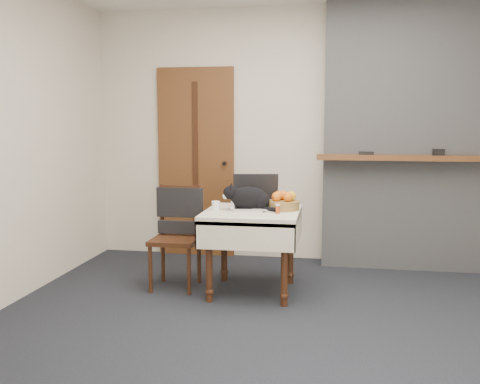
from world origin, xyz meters
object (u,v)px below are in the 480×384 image
object	(u,v)px
laptop	(256,200)
fruit_basket	(283,202)
cat	(250,199)
chair	(178,222)
pill_bottle	(278,209)
door	(196,163)
cream_jar	(216,206)
side_table	(252,224)

from	to	relation	value
laptop	fruit_basket	bearing A→B (deg)	-18.24
laptop	cat	distance (m)	0.13
cat	fruit_basket	size ratio (longest dim) A/B	1.75
cat	chair	world-z (taller)	cat
pill_bottle	chair	xyz separation A→B (m)	(-0.90, 0.21, -0.18)
chair	fruit_basket	bearing A→B (deg)	0.17
cat	door	bearing A→B (deg)	117.80
cream_jar	pill_bottle	bearing A→B (deg)	-7.07
door	fruit_basket	distance (m)	1.53
door	laptop	size ratio (longest dim) A/B	4.54
cat	chair	xyz separation A→B (m)	(-0.65, 0.09, -0.23)
laptop	cream_jar	world-z (taller)	laptop
side_table	fruit_basket	xyz separation A→B (m)	(0.25, 0.09, 0.17)
fruit_basket	chair	bearing A→B (deg)	179.77
door	chair	size ratio (longest dim) A/B	2.26
cream_jar	chair	distance (m)	0.44
cream_jar	door	bearing A→B (deg)	111.40
door	chair	distance (m)	1.19
laptop	cream_jar	bearing A→B (deg)	-160.60
laptop	cat	bearing A→B (deg)	-117.15
fruit_basket	cream_jar	bearing A→B (deg)	-165.47
door	laptop	xyz separation A→B (m)	(0.80, -1.07, -0.23)
cat	laptop	bearing A→B (deg)	67.91
laptop	fruit_basket	distance (m)	0.24
cat	chair	size ratio (longest dim) A/B	0.53
door	cat	xyz separation A→B (m)	(0.77, -1.19, -0.20)
laptop	side_table	bearing A→B (deg)	-106.50
laptop	chair	xyz separation A→B (m)	(-0.69, -0.03, -0.21)
pill_bottle	chair	distance (m)	0.94
fruit_basket	chair	distance (m)	0.94
door	chair	bearing A→B (deg)	-83.99
side_table	cream_jar	xyz separation A→B (m)	(-0.30, -0.05, 0.15)
door	pill_bottle	size ratio (longest dim) A/B	25.45
side_table	fruit_basket	distance (m)	0.32
cream_jar	fruit_basket	bearing A→B (deg)	14.53
door	laptop	bearing A→B (deg)	-53.19
laptop	cat	xyz separation A→B (m)	(-0.04, -0.12, 0.03)
laptop	pill_bottle	distance (m)	0.32
door	side_table	xyz separation A→B (m)	(0.79, -1.20, -0.41)
cat	cream_jar	size ratio (longest dim) A/B	6.02
pill_bottle	fruit_basket	xyz separation A→B (m)	(0.03, 0.21, 0.02)
door	side_table	bearing A→B (deg)	-56.71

